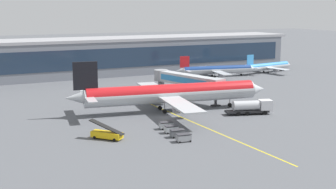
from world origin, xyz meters
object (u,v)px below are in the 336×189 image
at_px(belt_loader, 107,134).
at_px(commuter_jet_far, 217,70).
at_px(commuter_jet_near, 268,66).
at_px(baggage_cart_3, 166,125).
at_px(fuel_tanker, 252,107).
at_px(baggage_cart_0, 184,137).
at_px(baggage_cart_1, 177,133).
at_px(main_airliner, 171,93).
at_px(baggage_cart_2, 171,129).

relative_size(belt_loader, commuter_jet_far, 0.20).
bearing_deg(commuter_jet_near, belt_loader, -145.42).
bearing_deg(commuter_jet_near, commuter_jet_far, -178.69).
xyz_separation_m(belt_loader, baggage_cart_3, (13.12, 1.64, -0.21)).
bearing_deg(commuter_jet_far, fuel_tanker, -114.98).
distance_m(baggage_cart_0, baggage_cart_1, 3.20).
bearing_deg(main_airliner, commuter_jet_near, 34.03).
xyz_separation_m(belt_loader, commuter_jet_near, (84.85, 58.49, 1.39)).
xyz_separation_m(baggage_cart_0, baggage_cart_1, (0.38, 3.18, 0.00)).
distance_m(fuel_tanker, baggage_cart_3, 23.62).
xyz_separation_m(commuter_jet_far, commuter_jet_near, (23.35, 0.53, -0.17)).
xyz_separation_m(belt_loader, baggage_cart_2, (12.74, -1.54, -0.21)).
distance_m(fuel_tanker, commuter_jet_near, 72.49).
height_order(commuter_jet_far, commuter_jet_near, commuter_jet_far).
distance_m(main_airliner, commuter_jet_far, 58.16).
relative_size(belt_loader, baggage_cart_2, 2.17).
height_order(baggage_cart_0, baggage_cart_3, same).
xyz_separation_m(baggage_cart_3, commuter_jet_far, (48.38, 56.32, 1.77)).
relative_size(fuel_tanker, baggage_cart_1, 3.93).
bearing_deg(baggage_cart_1, fuel_tanker, 20.68).
bearing_deg(fuel_tanker, baggage_cart_0, -153.40).
bearing_deg(commuter_jet_near, baggage_cart_0, -137.67).
height_order(main_airliner, fuel_tanker, main_airliner).
bearing_deg(baggage_cart_1, baggage_cart_2, 83.12).
distance_m(fuel_tanker, belt_loader, 36.84).
bearing_deg(fuel_tanker, baggage_cart_1, -159.32).
bearing_deg(baggage_cart_3, fuel_tanker, 6.77).
height_order(fuel_tanker, baggage_cart_3, fuel_tanker).
bearing_deg(commuter_jet_far, baggage_cart_0, -126.95).
height_order(fuel_tanker, baggage_cart_1, fuel_tanker).
bearing_deg(baggage_cart_1, baggage_cart_3, 83.12).
height_order(baggage_cart_0, commuter_jet_near, commuter_jet_near).
xyz_separation_m(baggage_cart_0, commuter_jet_near, (72.87, 66.38, 1.59)).
distance_m(belt_loader, commuter_jet_far, 84.52).
height_order(fuel_tanker, baggage_cart_0, fuel_tanker).
height_order(baggage_cart_3, commuter_jet_near, commuter_jet_near).
xyz_separation_m(main_airliner, baggage_cart_2, (-8.79, -17.28, -3.48)).
xyz_separation_m(baggage_cart_1, baggage_cart_3, (0.77, 6.35, 0.00)).
bearing_deg(baggage_cart_2, commuter_jet_far, 50.66).
bearing_deg(baggage_cart_3, baggage_cart_1, -96.88).
bearing_deg(commuter_jet_near, main_airliner, -145.97).
bearing_deg(baggage_cart_0, baggage_cart_2, 83.12).
relative_size(fuel_tanker, belt_loader, 1.81).
height_order(baggage_cart_2, baggage_cart_3, same).
relative_size(main_airliner, fuel_tanker, 4.45).
relative_size(main_airliner, baggage_cart_3, 17.46).
bearing_deg(baggage_cart_0, main_airliner, 67.98).
relative_size(main_airliner, baggage_cart_0, 17.46).
bearing_deg(main_airliner, fuel_tanker, -36.97).
distance_m(main_airliner, baggage_cart_1, 22.68).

